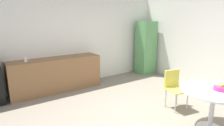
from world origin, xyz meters
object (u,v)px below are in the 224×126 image
Objects in this scene: chair_yellow at (174,84)px; mug_white at (25,60)px; fruit_bowl at (220,88)px; round_table at (213,97)px; locker_cabinet at (146,48)px.

chair_yellow is 6.43× the size of mug_white.
fruit_bowl reaches higher than chair_yellow.
round_table is 1.33× the size of chair_yellow.
locker_cabinet is 3.73m from round_table.
mug_white reaches higher than round_table.
round_table is 4.12m from mug_white.
mug_white is at bearing 135.75° from chair_yellow.
round_table is at bearing -55.75° from mug_white.
chair_yellow is (-1.46, -2.37, -0.40)m from locker_cabinet.
round_table is 8.55× the size of mug_white.
locker_cabinet is at bearing -1.09° from mug_white.
round_table is at bearing -116.62° from locker_cabinet.
fruit_bowl is (-1.62, -3.39, -0.13)m from locker_cabinet.
chair_yellow is at bearing -121.67° from locker_cabinet.
fruit_bowl is 1.67× the size of mug_white.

